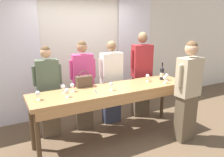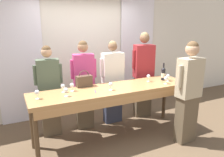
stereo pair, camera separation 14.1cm
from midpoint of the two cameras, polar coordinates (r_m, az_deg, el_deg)
The scene contains 21 objects.
ground_plane at distance 4.16m, azimuth -0.53°, elevation -15.08°, with size 18.00×18.00×0.00m, color brown.
wall_back at distance 5.05m, azimuth -8.65°, elevation 6.93°, with size 12.00×0.06×2.80m.
curtain_panel_left at distance 4.72m, azimuth -24.32°, elevation 4.58°, with size 0.92×0.03×2.69m.
curtain_panel_right at distance 5.61m, azimuth 5.05°, elevation 7.22°, with size 0.92×0.03×2.69m.
tasting_bar at distance 3.79m, azimuth -0.42°, elevation -3.83°, with size 2.87×0.71×0.95m.
wine_bottle at distance 4.38m, azimuth 12.01°, elevation 1.35°, with size 0.08×0.08×0.34m.
handbag at distance 3.85m, azimuth -8.38°, elevation -0.68°, with size 0.28×0.13×0.29m.
wine_glass_front_left at distance 3.38m, azimuth -19.98°, elevation -3.71°, with size 0.07×0.07×0.14m.
wine_glass_front_mid at distance 4.13m, azimuth 12.67°, elevation 0.10°, with size 0.07×0.07×0.14m.
wine_glass_front_right at distance 3.38m, azimuth -12.89°, elevation -3.15°, with size 0.07×0.07×0.14m.
wine_glass_center_left at distance 4.22m, azimuth 8.32°, elevation 0.60°, with size 0.07×0.07×0.14m.
wine_glass_center_mid at distance 3.62m, azimuth -11.43°, elevation -1.89°, with size 0.07×0.07×0.14m.
wine_glass_center_right at distance 3.59m, azimuth -13.71°, elevation -2.18°, with size 0.07×0.07×0.14m.
wine_glass_back_left at distance 3.62m, azimuth -1.35°, elevation -1.59°, with size 0.07×0.07×0.14m.
wine_glass_back_mid at distance 4.33m, azimuth 13.19°, elevation 0.72°, with size 0.07×0.07×0.14m.
pen at distance 3.58m, azimuth -5.35°, elevation -3.44°, with size 0.05×0.15×0.01m.
guest_olive_jacket at distance 4.06m, azimuth -17.21°, elevation -3.22°, with size 0.50×0.24×1.67m.
guest_pink_top at distance 4.21m, azimuth -8.48°, elevation -1.51°, with size 0.50×0.26×1.73m.
guest_cream_sweater at distance 4.45m, azimuth -1.06°, elevation -0.91°, with size 0.54×0.23×1.70m.
guest_striped_shirt at distance 4.81m, azimuth 6.87°, elevation 1.14°, with size 0.53×0.34×1.85m.
host_pouring at distance 3.93m, azimuth 18.21°, elevation -3.08°, with size 0.51×0.26×1.77m.
Camera 1 is at (-1.74, -3.17, 2.06)m, focal length 35.00 mm.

